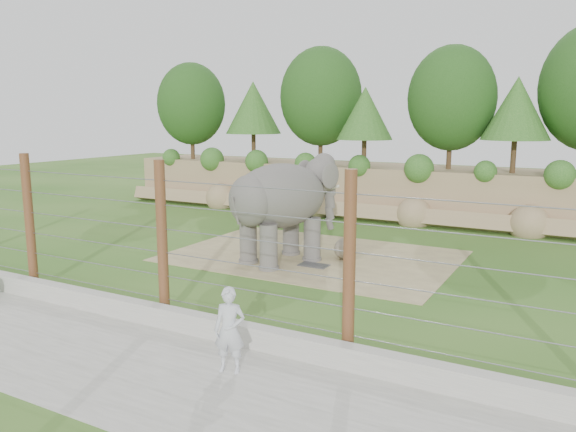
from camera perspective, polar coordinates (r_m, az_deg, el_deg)
The scene contains 10 objects.
ground at distance 18.26m, azimuth -3.03°, elevation -5.92°, with size 90.00×90.00×0.00m, color #2D5F1B.
back_embankment at distance 28.93m, azimuth 11.36°, elevation 7.79°, with size 30.00×5.52×8.77m.
dirt_patch at distance 20.56m, azimuth 2.57°, elevation -4.05°, with size 10.00×7.00×0.02m, color #93805B.
drain_grate at distance 19.19m, azimuth 2.64°, elevation -5.01°, with size 1.00×0.60×0.03m, color #262628.
elephant at distance 19.38m, azimuth -0.79°, elevation 0.52°, with size 1.91×4.47×3.62m, color #56524D, non-canonical shape.
stone_ball at distance 20.06m, azimuth 5.78°, elevation -3.32°, with size 0.75×0.75×0.75m, color gray.
retaining_wall at distance 14.38m, azimuth -13.72°, elevation -9.64°, with size 26.00×0.35×0.50m, color #9D9B92.
walkway at distance 13.18m, azimuth -19.68°, elevation -12.97°, with size 26.00×4.00×0.01m, color #9D9B92.
barrier_fence at distance 14.26m, azimuth -12.67°, elevation -2.44°, with size 20.26×0.26×4.00m.
zookeeper at distance 11.35m, azimuth -5.95°, elevation -11.46°, with size 0.63×0.41×1.73m, color #A9B0B3.
Camera 1 is at (9.26, -14.90, 5.04)m, focal length 35.00 mm.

